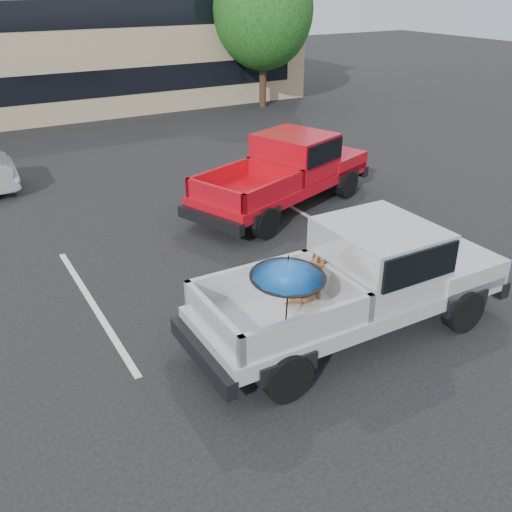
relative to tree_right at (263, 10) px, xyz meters
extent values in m
plane|color=black|center=(-9.00, -16.00, -4.21)|extent=(90.00, 90.00, 0.00)
cube|color=silver|center=(-12.00, -14.00, -4.21)|extent=(0.12, 5.00, 0.01)
cube|color=silver|center=(-6.00, -14.00, -4.21)|extent=(0.12, 5.00, 0.01)
cube|color=tan|center=(-7.00, 5.00, -1.21)|extent=(20.00, 8.00, 6.00)
cube|color=black|center=(-7.00, 1.02, -2.71)|extent=(18.00, 0.08, 1.10)
cube|color=black|center=(-7.00, 1.02, -0.01)|extent=(18.00, 0.08, 1.10)
cylinder|color=#332114|center=(0.00, 0.00, -2.84)|extent=(0.32, 0.32, 2.73)
ellipsoid|color=#123F12|center=(0.00, 0.00, 0.01)|extent=(4.46, 4.46, 5.13)
cylinder|color=#332114|center=(-3.00, 8.00, -2.78)|extent=(0.32, 0.32, 2.86)
ellipsoid|color=#123F12|center=(-3.00, 8.00, 0.21)|extent=(4.68, 4.68, 5.38)
cylinder|color=black|center=(-10.29, -18.01, -3.83)|extent=(0.76, 0.28, 0.76)
cylinder|color=black|center=(-10.29, -16.17, -3.83)|extent=(0.76, 0.28, 0.76)
cylinder|color=black|center=(-6.69, -18.02, -3.83)|extent=(0.76, 0.28, 0.76)
cylinder|color=black|center=(-6.69, -16.18, -3.83)|extent=(0.76, 0.28, 0.76)
cube|color=silver|center=(-8.44, -17.09, -3.54)|extent=(5.39, 1.93, 0.28)
cube|color=silver|center=(-6.44, -17.10, -3.33)|extent=(1.50, 1.92, 0.46)
cube|color=black|center=(-5.69, -17.10, -3.71)|extent=(0.20, 1.96, 0.30)
cube|color=black|center=(-11.19, -17.09, -3.71)|extent=(0.18, 1.96, 0.28)
cube|color=silver|center=(-7.89, -17.09, -2.86)|extent=(1.65, 1.84, 1.05)
cube|color=black|center=(-7.89, -17.09, -2.66)|extent=(1.50, 1.94, 0.55)
cube|color=black|center=(-9.89, -17.09, -3.48)|extent=(2.30, 1.84, 0.10)
cube|color=silver|center=(-9.89, -16.22, -3.18)|extent=(2.30, 0.10, 0.50)
cube|color=silver|center=(-9.89, -17.96, -3.18)|extent=(2.30, 0.10, 0.50)
cube|color=silver|center=(-10.99, -17.09, -3.18)|extent=(0.10, 1.84, 0.50)
cube|color=silver|center=(-8.79, -17.09, -3.18)|extent=(0.10, 1.84, 0.50)
ellipsoid|color=brown|center=(-9.29, -16.92, -3.26)|extent=(0.49, 0.41, 0.33)
cylinder|color=brown|center=(-9.03, -17.00, -3.31)|extent=(0.07, 0.07, 0.25)
cylinder|color=brown|center=(-9.03, -16.84, -3.31)|extent=(0.07, 0.07, 0.25)
ellipsoid|color=brown|center=(-9.12, -16.92, -3.06)|extent=(0.31, 0.28, 0.44)
cylinder|color=red|center=(-9.10, -16.92, -2.92)|extent=(0.21, 0.21, 0.04)
sphere|color=brown|center=(-9.03, -16.92, -2.82)|extent=(0.24, 0.24, 0.24)
cone|color=black|center=(-8.90, -16.92, -2.84)|extent=(0.16, 0.11, 0.11)
cone|color=black|center=(-9.05, -16.98, -2.69)|extent=(0.08, 0.08, 0.12)
cone|color=black|center=(-9.05, -16.86, -2.69)|extent=(0.08, 0.08, 0.12)
cylinder|color=brown|center=(-9.48, -16.92, -3.37)|extent=(0.29, 0.05, 0.10)
cylinder|color=black|center=(-10.01, -17.56, -2.90)|extent=(0.02, 0.10, 1.05)
cone|color=#134FAA|center=(-10.01, -17.56, -2.36)|extent=(1.10, 1.12, 0.36)
cylinder|color=black|center=(-10.01, -17.56, -2.20)|extent=(0.02, 0.02, 0.10)
cylinder|color=black|center=(-10.01, -17.56, -2.49)|extent=(1.10, 1.10, 0.09)
cylinder|color=black|center=(-7.64, -13.00, -3.83)|extent=(0.81, 0.52, 0.76)
cylinder|color=black|center=(-8.28, -11.28, -3.83)|extent=(0.81, 0.52, 0.76)
cylinder|color=black|center=(-4.28, -11.75, -3.83)|extent=(0.81, 0.52, 0.76)
cylinder|color=black|center=(-4.92, -10.04, -3.83)|extent=(0.81, 0.52, 0.76)
cube|color=#BA0A17|center=(-6.23, -11.50, -3.54)|extent=(5.69, 3.66, 0.28)
cube|color=#BA0A17|center=(-4.37, -10.81, -3.33)|extent=(2.06, 2.31, 0.46)
cube|color=black|center=(-3.67, -10.55, -3.71)|extent=(0.87, 1.90, 0.30)
cube|color=black|center=(-8.80, -12.45, -3.71)|extent=(0.85, 1.89, 0.28)
cube|color=#BA0A17|center=(-5.72, -11.31, -2.87)|extent=(2.18, 2.29, 1.04)
cube|color=black|center=(-5.72, -11.31, -2.67)|extent=(2.07, 2.33, 0.55)
cube|color=black|center=(-7.59, -12.00, -3.48)|extent=(2.78, 2.51, 0.10)
cube|color=#BA0A17|center=(-7.89, -11.19, -3.18)|extent=(2.18, 0.89, 0.50)
cube|color=#BA0A17|center=(-7.28, -12.81, -3.18)|extent=(2.18, 0.89, 0.50)
cube|color=#BA0A17|center=(-8.61, -12.38, -3.18)|extent=(0.73, 1.75, 0.50)
cube|color=#BA0A17|center=(-6.56, -11.62, -3.18)|extent=(0.73, 1.75, 0.50)
camera|label=1|loc=(-13.96, -23.47, 1.33)|focal=40.00mm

